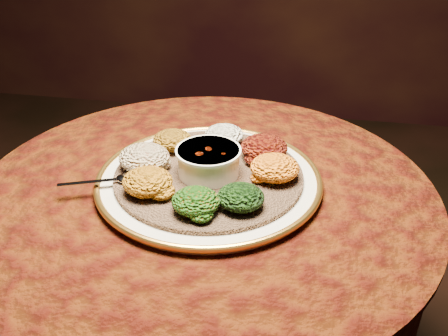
# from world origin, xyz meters

# --- Properties ---
(table) EXTENTS (0.96, 0.96, 0.73)m
(table) POSITION_xyz_m (0.00, 0.00, 0.55)
(table) COLOR black
(table) RESTS_ON ground
(platter) EXTENTS (0.57, 0.57, 0.02)m
(platter) POSITION_xyz_m (0.01, 0.01, 0.75)
(platter) COLOR beige
(platter) RESTS_ON table
(injera) EXTENTS (0.42, 0.42, 0.01)m
(injera) POSITION_xyz_m (0.01, 0.01, 0.76)
(injera) COLOR #875E43
(injera) RESTS_ON platter
(stew_bowl) EXTENTS (0.13, 0.13, 0.06)m
(stew_bowl) POSITION_xyz_m (0.01, 0.01, 0.79)
(stew_bowl) COLOR white
(stew_bowl) RESTS_ON injera
(spoon) EXTENTS (0.15, 0.07, 0.01)m
(spoon) POSITION_xyz_m (-0.16, -0.06, 0.77)
(spoon) COLOR silver
(spoon) RESTS_ON injera
(portion_ayib) EXTENTS (0.09, 0.08, 0.04)m
(portion_ayib) POSITION_xyz_m (0.02, 0.14, 0.78)
(portion_ayib) COLOR white
(portion_ayib) RESTS_ON injera
(portion_kitfo) EXTENTS (0.10, 0.10, 0.05)m
(portion_kitfo) POSITION_xyz_m (0.11, 0.09, 0.79)
(portion_kitfo) COLOR black
(portion_kitfo) RESTS_ON injera
(portion_tikil) EXTENTS (0.10, 0.09, 0.05)m
(portion_tikil) POSITION_xyz_m (0.14, 0.01, 0.79)
(portion_tikil) COLOR #BD710F
(portion_tikil) RESTS_ON injera
(portion_gomen) EXTENTS (0.09, 0.08, 0.04)m
(portion_gomen) POSITION_xyz_m (0.09, -0.10, 0.78)
(portion_gomen) COLOR black
(portion_gomen) RESTS_ON injera
(portion_mixveg) EXTENTS (0.09, 0.08, 0.04)m
(portion_mixveg) POSITION_xyz_m (0.01, -0.13, 0.78)
(portion_mixveg) COLOR #A5400A
(portion_mixveg) RESTS_ON injera
(portion_kik) EXTENTS (0.10, 0.09, 0.05)m
(portion_kik) POSITION_xyz_m (-0.09, -0.08, 0.79)
(portion_kik) COLOR #BF6C10
(portion_kik) RESTS_ON injera
(portion_timatim) EXTENTS (0.11, 0.10, 0.05)m
(portion_timatim) POSITION_xyz_m (-0.13, 0.00, 0.79)
(portion_timatim) COLOR maroon
(portion_timatim) RESTS_ON injera
(portion_shiro) EXTENTS (0.09, 0.08, 0.04)m
(portion_shiro) POSITION_xyz_m (-0.09, 0.10, 0.78)
(portion_shiro) COLOR #845810
(portion_shiro) RESTS_ON injera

